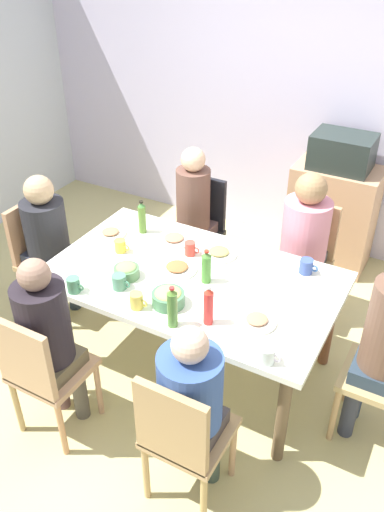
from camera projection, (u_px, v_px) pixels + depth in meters
ground_plane at (192, 361)px, 3.73m from camera, size 6.33×6.33×0.00m
wall_back at (306, 101)px, 4.49m from camera, size 5.52×0.12×2.60m
dining_table at (192, 285)px, 3.36m from camera, size 1.81×1.08×0.74m
chair_0 at (182, 435)px, 2.59m from camera, size 0.40×0.40×0.90m
person_0 at (191, 398)px, 2.56m from camera, size 0.32×0.32×1.13m
chair_1 at (305, 255)px, 3.94m from camera, size 0.40×0.40×0.90m
person_1 at (304, 235)px, 3.75m from camera, size 0.33×0.33×1.20m
chair_2 at (42, 252)px, 3.96m from camera, size 0.40×0.40×0.90m
person_2 at (47, 234)px, 3.82m from camera, size 0.31×0.31×1.15m
chair_3 at (198, 225)px, 4.30m from camera, size 0.40×0.40×0.90m
person_3 at (192, 209)px, 4.13m from camera, size 0.30×0.30×1.21m
chair_4 at (42, 370)px, 2.95m from camera, size 0.40×0.40×0.90m
person_4 at (47, 333)px, 2.91m from camera, size 0.30×0.30×1.20m
plate_0 at (257, 321)px, 2.94m from camera, size 0.22×0.22×0.04m
plate_1 at (177, 268)px, 3.37m from camera, size 0.26×0.26×0.04m
plate_2 at (174, 239)px, 3.67m from camera, size 0.24×0.24×0.04m
plate_3 at (111, 233)px, 3.73m from camera, size 0.22×0.22×0.04m
plate_4 at (219, 253)px, 3.52m from camera, size 0.24×0.24×0.04m
bowl_0 at (168, 297)px, 3.06m from camera, size 0.19×0.19×0.10m
bowl_1 at (127, 271)px, 3.29m from camera, size 0.16×0.16×0.09m
cup_0 at (119, 282)px, 3.19m from camera, size 0.12×0.09×0.09m
cup_1 at (267, 355)px, 2.67m from camera, size 0.12×0.09×0.09m
cup_2 at (121, 246)px, 3.54m from camera, size 0.11×0.08×0.09m
cup_3 at (137, 301)px, 3.03m from camera, size 0.11×0.08×0.10m
cup_4 at (306, 266)px, 3.33m from camera, size 0.12×0.08×0.10m
cup_5 at (74, 285)px, 3.16m from camera, size 0.12×0.08×0.10m
cup_6 at (190, 249)px, 3.50m from camera, size 0.11×0.07×0.10m
bottle_0 at (208, 306)px, 2.88m from camera, size 0.06×0.06×0.25m
bottle_1 at (206, 267)px, 3.22m from camera, size 0.06×0.06×0.23m
bottle_2 at (142, 218)px, 3.71m from camera, size 0.05×0.05×0.25m
bottle_3 at (172, 308)px, 2.86m from camera, size 0.06×0.06×0.26m
side_cabinet at (332, 216)px, 4.56m from camera, size 0.70×0.44×0.90m
microwave at (342, 151)px, 4.23m from camera, size 0.48×0.36×0.28m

